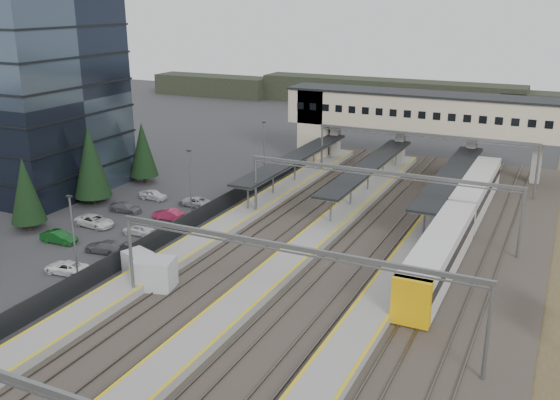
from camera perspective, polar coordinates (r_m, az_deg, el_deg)
The scene contains 13 objects.
ground at distance 58.67m, azimuth -6.81°, elevation -5.99°, with size 220.00×220.00×0.00m, color #2B2B2D.
office_building at distance 87.34m, azimuth -23.43°, elevation 8.95°, with size 24.30×18.30×24.30m.
car_park at distance 61.82m, azimuth -20.80°, elevation -5.22°, with size 10.57×44.67×1.27m.
lampposts at distance 62.44m, azimuth -12.59°, elevation -0.54°, with size 0.50×53.25×8.07m.
fence at distance 65.52m, azimuth -9.36°, elevation -2.55°, with size 0.08×90.00×2.00m.
relay_cabin_near at distance 54.26m, azimuth -11.41°, elevation -6.68°, with size 3.87×3.25×2.79m.
relay_cabin_far at distance 57.54m, azimuth -12.85°, elevation -5.64°, with size 2.92×2.67×2.19m.
rail_corridor at distance 58.73m, azimuth 3.59°, elevation -5.56°, with size 34.00×90.00×0.92m.
canopies at distance 77.97m, azimuth 8.10°, elevation 3.10°, with size 23.10×30.00×3.28m.
footbridge at distance 91.08m, azimuth 11.53°, elevation 7.64°, with size 40.40×6.40×11.20m.
gantries at distance 54.04m, azimuth 5.53°, elevation -1.24°, with size 28.40×62.28×7.17m.
train at distance 66.23m, azimuth 16.11°, elevation -1.77°, with size 2.97×41.30×3.74m.
treeline_far at distance 139.06m, azimuth 23.15°, elevation 7.96°, with size 170.00×19.00×7.00m.
Camera 1 is at (29.06, -45.13, 23.71)m, focal length 40.00 mm.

